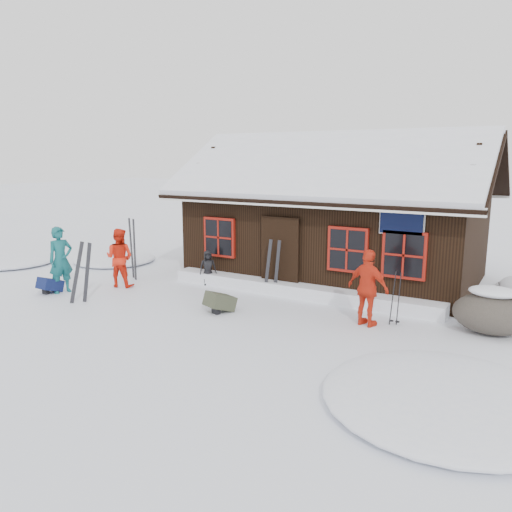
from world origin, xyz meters
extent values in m
plane|color=white|center=(0.00, 0.00, 0.00)|extent=(120.00, 120.00, 0.00)
cube|color=black|center=(1.50, 5.00, 1.25)|extent=(8.00, 5.00, 2.50)
cube|color=black|center=(1.50, 3.52, 3.35)|extent=(8.90, 3.14, 1.88)
cube|color=black|center=(1.50, 6.47, 3.35)|extent=(8.90, 3.14, 1.88)
cube|color=white|center=(1.50, 3.52, 3.49)|extent=(8.72, 3.07, 1.86)
cube|color=white|center=(1.50, 6.47, 3.49)|extent=(8.72, 3.07, 1.86)
cube|color=white|center=(1.50, 5.00, 4.22)|extent=(8.81, 0.22, 0.14)
cube|color=silver|center=(1.50, 2.05, 2.48)|extent=(8.90, 0.10, 0.20)
cube|color=black|center=(0.90, 2.45, 1.00)|extent=(1.00, 0.10, 2.00)
cube|color=black|center=(4.10, 2.42, 2.15)|extent=(1.00, 0.06, 0.60)
cube|color=maroon|center=(-1.10, 2.44, 1.35)|extent=(1.04, 0.10, 1.14)
cube|color=black|center=(-1.10, 2.40, 1.35)|extent=(0.90, 0.04, 1.00)
cube|color=maroon|center=(2.80, 2.44, 1.35)|extent=(1.04, 0.10, 1.14)
cube|color=black|center=(2.80, 2.40, 1.35)|extent=(0.90, 0.04, 1.00)
cube|color=maroon|center=(4.20, 2.44, 1.35)|extent=(1.04, 0.10, 1.14)
cube|color=black|center=(4.20, 2.40, 1.35)|extent=(0.90, 0.04, 1.00)
cube|color=white|center=(1.50, 2.25, 0.17)|extent=(7.60, 0.60, 0.35)
ellipsoid|color=white|center=(-6.00, 3.00, 0.00)|extent=(2.80, 2.80, 0.34)
ellipsoid|color=white|center=(6.00, -2.00, 0.00)|extent=(3.60, 3.60, 0.43)
ellipsoid|color=white|center=(-9.00, 1.00, 0.00)|extent=(3.20, 3.20, 0.38)
imported|color=#13575A|center=(-4.17, -0.64, 0.90)|extent=(0.59, 0.75, 1.80)
imported|color=red|center=(-3.29, 0.63, 0.83)|extent=(0.96, 0.84, 1.67)
imported|color=red|center=(3.85, 0.91, 0.84)|extent=(1.06, 0.67, 1.69)
imported|color=black|center=(-1.28, 2.09, 0.50)|extent=(0.57, 0.56, 1.00)
ellipsoid|color=#4E473E|center=(6.23, 1.74, 0.43)|extent=(1.55, 1.16, 0.85)
ellipsoid|color=white|center=(6.23, 1.74, 0.79)|extent=(0.98, 0.70, 0.22)
cube|color=black|center=(-3.01, -1.10, 0.77)|extent=(0.32, 0.34, 1.62)
cube|color=black|center=(-2.76, -0.99, 0.77)|extent=(0.45, 0.08, 1.62)
cube|color=black|center=(-3.79, 1.61, 0.89)|extent=(0.18, 0.08, 1.88)
cube|color=black|center=(-3.51, 1.46, 0.89)|extent=(0.15, 0.13, 1.88)
cube|color=black|center=(0.72, 2.07, 0.72)|extent=(0.22, 0.15, 1.54)
cube|color=black|center=(0.97, 2.12, 0.72)|extent=(0.25, 0.08, 1.54)
cylinder|color=black|center=(4.29, 1.27, 0.58)|extent=(0.09, 0.11, 1.24)
cylinder|color=black|center=(4.43, 1.27, 0.58)|extent=(0.09, 0.11, 1.24)
cube|color=#101A47|center=(-4.41, -0.86, 0.16)|extent=(0.45, 0.58, 0.31)
cube|color=#393D2C|center=(0.53, 0.09, 0.17)|extent=(0.68, 0.77, 0.35)
camera|label=1|loc=(7.08, -9.28, 3.60)|focal=35.00mm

